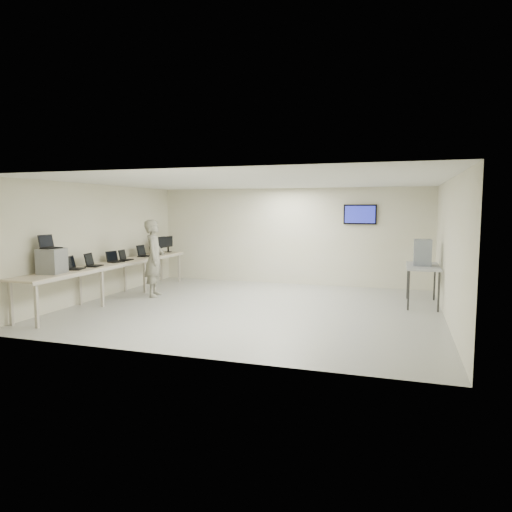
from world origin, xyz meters
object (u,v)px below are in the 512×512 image
(equipment_box, at_px, (52,261))
(side_table, at_px, (423,269))
(workbench, at_px, (114,265))
(soldier, at_px, (154,258))

(equipment_box, height_order, side_table, equipment_box)
(workbench, relative_size, soldier, 3.09)
(equipment_box, xyz_separation_m, side_table, (7.25, 3.50, -0.31))
(workbench, distance_m, side_table, 7.34)
(soldier, xyz_separation_m, side_table, (6.40, 0.93, -0.12))
(workbench, height_order, equipment_box, equipment_box)
(equipment_box, bearing_deg, soldier, 62.81)
(workbench, distance_m, soldier, 0.98)
(workbench, bearing_deg, soldier, 35.23)
(equipment_box, bearing_deg, side_table, 16.93)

